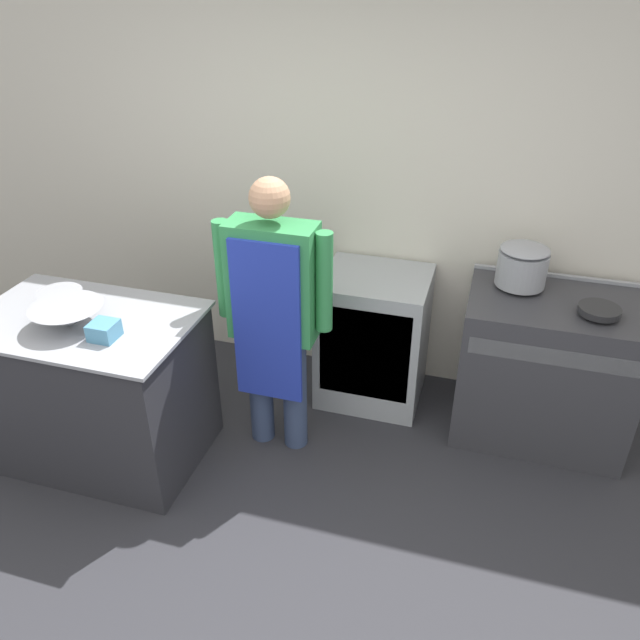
% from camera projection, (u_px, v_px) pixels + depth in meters
% --- Properties ---
extents(ground_plane, '(14.00, 14.00, 0.00)m').
position_uv_depth(ground_plane, '(234.00, 618.00, 2.80)').
color(ground_plane, '#2D2D33').
extents(wall_back, '(8.00, 0.05, 2.70)m').
position_uv_depth(wall_back, '(356.00, 182.00, 3.91)').
color(wall_back, silver).
rests_on(wall_back, ground_plane).
extents(prep_counter, '(1.20, 0.79, 0.91)m').
position_uv_depth(prep_counter, '(97.00, 388.00, 3.54)').
color(prep_counter, '#2D2D33').
rests_on(prep_counter, ground_plane).
extents(stove, '(0.97, 0.67, 0.93)m').
position_uv_depth(stove, '(544.00, 368.00, 3.71)').
color(stove, '#38383D').
rests_on(stove, ground_plane).
extents(fridge_unit, '(0.66, 0.58, 0.88)m').
position_uv_depth(fridge_unit, '(373.00, 338.00, 4.03)').
color(fridge_unit, '#A8ADB2').
rests_on(fridge_unit, ground_plane).
extents(person_cook, '(0.65, 0.24, 1.65)m').
position_uv_depth(person_cook, '(274.00, 306.00, 3.37)').
color(person_cook, '#38476B').
rests_on(person_cook, ground_plane).
extents(mixing_bowl, '(0.38, 0.38, 0.11)m').
position_uv_depth(mixing_bowl, '(68.00, 316.00, 3.22)').
color(mixing_bowl, '#9EA0A8').
rests_on(mixing_bowl, prep_counter).
extents(small_bowl, '(0.24, 0.24, 0.08)m').
position_uv_depth(small_bowl, '(61.00, 298.00, 3.43)').
color(small_bowl, '#9EA0A8').
rests_on(small_bowl, prep_counter).
extents(plastic_tub, '(0.13, 0.13, 0.09)m').
position_uv_depth(plastic_tub, '(104.00, 331.00, 3.12)').
color(plastic_tub, teal).
rests_on(plastic_tub, prep_counter).
extents(stock_pot, '(0.28, 0.28, 0.24)m').
position_uv_depth(stock_pot, '(523.00, 265.00, 3.56)').
color(stock_pot, '#9EA0A8').
rests_on(stock_pot, stove).
extents(saute_pan, '(0.22, 0.22, 0.04)m').
position_uv_depth(saute_pan, '(599.00, 310.00, 3.32)').
color(saute_pan, '#262628').
rests_on(saute_pan, stove).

